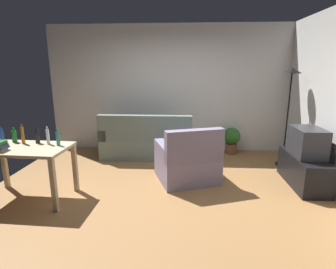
{
  "coord_description": "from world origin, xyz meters",
  "views": [
    {
      "loc": [
        0.37,
        -3.76,
        1.81
      ],
      "look_at": [
        0.1,
        0.5,
        0.75
      ],
      "focal_mm": 28.92,
      "sensor_mm": 36.0,
      "label": 1
    }
  ],
  "objects_px": {
    "desk": "(24,155)",
    "potted_plant": "(232,139)",
    "bottle_amber": "(23,135)",
    "bottle_dark": "(37,136)",
    "bottle_green": "(14,136)",
    "tv_stand": "(304,170)",
    "bottle_blue": "(1,136)",
    "bottle_clear": "(48,136)",
    "bottle_tall": "(58,138)",
    "armchair": "(188,162)",
    "tv": "(308,142)",
    "couch": "(147,142)",
    "torchiere_lamp": "(290,90)"
  },
  "relations": [
    {
      "from": "desk",
      "to": "potted_plant",
      "type": "distance_m",
      "value": 3.93
    },
    {
      "from": "couch",
      "to": "bottle_clear",
      "type": "xyz_separation_m",
      "value": [
        -1.14,
        -1.8,
        0.56
      ]
    },
    {
      "from": "desk",
      "to": "bottle_green",
      "type": "distance_m",
      "value": 0.41
    },
    {
      "from": "potted_plant",
      "to": "armchair",
      "type": "distance_m",
      "value": 1.77
    },
    {
      "from": "tv",
      "to": "armchair",
      "type": "bearing_deg",
      "value": 88.51
    },
    {
      "from": "bottle_tall",
      "to": "desk",
      "type": "bearing_deg",
      "value": -165.33
    },
    {
      "from": "couch",
      "to": "armchair",
      "type": "bearing_deg",
      "value": 125.14
    },
    {
      "from": "couch",
      "to": "bottle_green",
      "type": "bearing_deg",
      "value": 45.87
    },
    {
      "from": "couch",
      "to": "potted_plant",
      "type": "height_order",
      "value": "couch"
    },
    {
      "from": "tv_stand",
      "to": "bottle_amber",
      "type": "xyz_separation_m",
      "value": [
        -4.16,
        -0.56,
        0.65
      ]
    },
    {
      "from": "tv_stand",
      "to": "bottle_blue",
      "type": "xyz_separation_m",
      "value": [
        -4.51,
        -0.51,
        0.62
      ]
    },
    {
      "from": "torchiere_lamp",
      "to": "potted_plant",
      "type": "bearing_deg",
      "value": 143.78
    },
    {
      "from": "bottle_clear",
      "to": "couch",
      "type": "bearing_deg",
      "value": 57.65
    },
    {
      "from": "bottle_blue",
      "to": "bottle_green",
      "type": "distance_m",
      "value": 0.18
    },
    {
      "from": "torchiere_lamp",
      "to": "desk",
      "type": "distance_m",
      "value": 4.45
    },
    {
      "from": "tv",
      "to": "bottle_blue",
      "type": "relative_size",
      "value": 2.68
    },
    {
      "from": "bottle_blue",
      "to": "armchair",
      "type": "bearing_deg",
      "value": 11.8
    },
    {
      "from": "desk",
      "to": "armchair",
      "type": "xyz_separation_m",
      "value": [
        2.25,
        0.77,
        -0.33
      ]
    },
    {
      "from": "armchair",
      "to": "bottle_dark",
      "type": "height_order",
      "value": "bottle_dark"
    },
    {
      "from": "tv_stand",
      "to": "armchair",
      "type": "height_order",
      "value": "armchair"
    },
    {
      "from": "tv_stand",
      "to": "torchiere_lamp",
      "type": "xyz_separation_m",
      "value": [
        0.0,
        0.91,
        1.17
      ]
    },
    {
      "from": "torchiere_lamp",
      "to": "bottle_dark",
      "type": "xyz_separation_m",
      "value": [
        -3.97,
        -1.43,
        -0.55
      ]
    },
    {
      "from": "tv",
      "to": "desk",
      "type": "relative_size",
      "value": 0.49
    },
    {
      "from": "potted_plant",
      "to": "bottle_clear",
      "type": "relative_size",
      "value": 2.25
    },
    {
      "from": "tv_stand",
      "to": "bottle_green",
      "type": "xyz_separation_m",
      "value": [
        -4.33,
        -0.49,
        0.61
      ]
    },
    {
      "from": "couch",
      "to": "tv_stand",
      "type": "relative_size",
      "value": 1.66
    },
    {
      "from": "torchiere_lamp",
      "to": "armchair",
      "type": "xyz_separation_m",
      "value": [
        -1.82,
        -0.86,
        -1.09
      ]
    },
    {
      "from": "potted_plant",
      "to": "bottle_blue",
      "type": "bearing_deg",
      "value": -150.43
    },
    {
      "from": "bottle_green",
      "to": "tv_stand",
      "type": "bearing_deg",
      "value": 6.48
    },
    {
      "from": "armchair",
      "to": "bottle_tall",
      "type": "relative_size",
      "value": 4.85
    },
    {
      "from": "bottle_blue",
      "to": "bottle_green",
      "type": "bearing_deg",
      "value": 7.08
    },
    {
      "from": "desk",
      "to": "armchair",
      "type": "bearing_deg",
      "value": 21.28
    },
    {
      "from": "armchair",
      "to": "couch",
      "type": "bearing_deg",
      "value": -74.12
    },
    {
      "from": "bottle_dark",
      "to": "bottle_blue",
      "type": "bearing_deg",
      "value": 179.39
    },
    {
      "from": "bottle_green",
      "to": "armchair",
      "type": "bearing_deg",
      "value": 12.13
    },
    {
      "from": "bottle_blue",
      "to": "tv",
      "type": "bearing_deg",
      "value": 6.5
    },
    {
      "from": "tv",
      "to": "potted_plant",
      "type": "bearing_deg",
      "value": 29.59
    },
    {
      "from": "bottle_amber",
      "to": "bottle_dark",
      "type": "xyz_separation_m",
      "value": [
        0.19,
        0.04,
        -0.03
      ]
    },
    {
      "from": "tv_stand",
      "to": "potted_plant",
      "type": "distance_m",
      "value": 1.78
    },
    {
      "from": "bottle_amber",
      "to": "desk",
      "type": "bearing_deg",
      "value": -61.25
    },
    {
      "from": "bottle_dark",
      "to": "bottle_tall",
      "type": "xyz_separation_m",
      "value": [
        0.35,
        -0.09,
        0.0
      ]
    },
    {
      "from": "bottle_amber",
      "to": "bottle_tall",
      "type": "bearing_deg",
      "value": -5.58
    },
    {
      "from": "couch",
      "to": "tv_stand",
      "type": "height_order",
      "value": "couch"
    },
    {
      "from": "bottle_green",
      "to": "bottle_blue",
      "type": "bearing_deg",
      "value": -172.92
    },
    {
      "from": "tv_stand",
      "to": "bottle_blue",
      "type": "bearing_deg",
      "value": 96.5
    },
    {
      "from": "armchair",
      "to": "bottle_clear",
      "type": "bearing_deg",
      "value": -2.11
    },
    {
      "from": "bottle_green",
      "to": "tv",
      "type": "bearing_deg",
      "value": 6.47
    },
    {
      "from": "armchair",
      "to": "bottle_dark",
      "type": "distance_m",
      "value": 2.29
    },
    {
      "from": "tv",
      "to": "tv_stand",
      "type": "bearing_deg",
      "value": 90.0
    },
    {
      "from": "torchiere_lamp",
      "to": "bottle_green",
      "type": "xyz_separation_m",
      "value": [
        -4.33,
        -1.4,
        -0.56
      ]
    }
  ]
}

